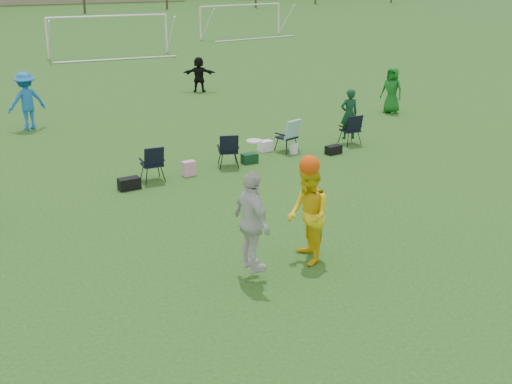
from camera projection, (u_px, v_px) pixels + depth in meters
ground at (373, 291)px, 11.32m from camera, size 260.00×260.00×0.00m
fielder_blue at (26, 101)px, 22.01m from camera, size 1.40×0.98×1.99m
fielder_green_far at (392, 90)px, 24.47m from camera, size 0.87×1.01×1.75m
fielder_black at (199, 74)px, 28.52m from camera, size 1.49×1.10×1.56m
center_contest at (286, 217)px, 11.80m from camera, size 2.02×1.32×2.62m
sideline_setup at (275, 140)px, 18.97m from camera, size 8.15×1.84×1.75m
goal_mid at (108, 24)px, 39.16m from camera, size 7.40×0.63×2.46m
goal_right at (241, 12)px, 49.37m from camera, size 7.35×1.14×2.46m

